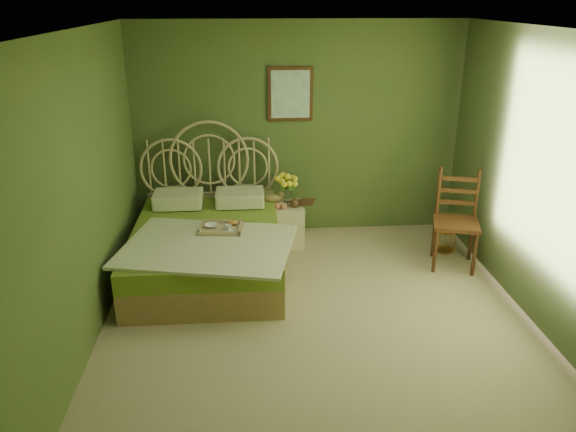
{
  "coord_description": "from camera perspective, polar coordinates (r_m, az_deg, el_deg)",
  "views": [
    {
      "loc": [
        -0.63,
        -4.5,
        2.85
      ],
      "look_at": [
        -0.21,
        1.0,
        0.67
      ],
      "focal_mm": 35.0,
      "sensor_mm": 36.0,
      "label": 1
    }
  ],
  "objects": [
    {
      "name": "bed",
      "position": [
        6.2,
        -8.2,
        -2.82
      ],
      "size": [
        1.85,
        2.34,
        1.45
      ],
      "color": "tan",
      "rests_on": "floor"
    },
    {
      "name": "nightstand",
      "position": [
        6.82,
        -0.3,
        -0.03
      ],
      "size": [
        0.46,
        0.47,
        0.93
      ],
      "color": "beige",
      "rests_on": "floor"
    },
    {
      "name": "book_upper",
      "position": [
        6.77,
        1.16,
        1.5
      ],
      "size": [
        0.25,
        0.29,
        0.02
      ],
      "primitive_type": "imported",
      "rotation": [
        0.0,
        0.0,
        -0.34
      ],
      "color": "#472819",
      "rests_on": "nightstand"
    },
    {
      "name": "chair",
      "position": [
        6.48,
        16.52,
        0.31
      ],
      "size": [
        0.59,
        0.59,
        1.09
      ],
      "rotation": [
        0.0,
        0.0,
        -0.28
      ],
      "color": "#3D1C10",
      "rests_on": "floor"
    },
    {
      "name": "wall_left",
      "position": [
        4.95,
        -20.17,
        1.95
      ],
      "size": [
        0.0,
        4.5,
        4.5
      ],
      "primitive_type": "plane",
      "rotation": [
        1.57,
        0.0,
        1.57
      ],
      "color": "#506133",
      "rests_on": "floor"
    },
    {
      "name": "wall_right",
      "position": [
        5.43,
        24.87,
        2.94
      ],
      "size": [
        0.0,
        4.5,
        4.5
      ],
      "primitive_type": "plane",
      "rotation": [
        1.57,
        0.0,
        -1.57
      ],
      "color": "#506133",
      "rests_on": "floor"
    },
    {
      "name": "wall_back",
      "position": [
        6.95,
        1.0,
        8.65
      ],
      "size": [
        4.0,
        0.0,
        4.0
      ],
      "primitive_type": "plane",
      "rotation": [
        1.57,
        0.0,
        0.0
      ],
      "color": "#506133",
      "rests_on": "floor"
    },
    {
      "name": "floor",
      "position": [
        5.36,
        3.13,
        -10.6
      ],
      "size": [
        4.5,
        4.5,
        0.0
      ],
      "primitive_type": "plane",
      "color": "tan",
      "rests_on": "ground"
    },
    {
      "name": "coffee_cup",
      "position": [
        5.87,
        -6.09,
        -1.2
      ],
      "size": [
        0.08,
        0.08,
        0.07
      ],
      "primitive_type": "imported",
      "rotation": [
        0.0,
        0.0,
        0.05
      ],
      "color": "white",
      "rests_on": "bed"
    },
    {
      "name": "cereal_bowl",
      "position": [
        5.99,
        -7.78,
        -0.98
      ],
      "size": [
        0.15,
        0.15,
        0.03
      ],
      "primitive_type": "imported",
      "rotation": [
        0.0,
        0.0,
        -0.12
      ],
      "color": "white",
      "rests_on": "bed"
    },
    {
      "name": "birdcage",
      "position": [
        6.92,
        15.72,
        -2.14
      ],
      "size": [
        0.22,
        0.22,
        0.34
      ],
      "rotation": [
        0.0,
        0.0,
        0.25
      ],
      "color": "#CE8642",
      "rests_on": "floor"
    },
    {
      "name": "wall_art",
      "position": [
        6.83,
        0.24,
        12.27
      ],
      "size": [
        0.54,
        0.04,
        0.64
      ],
      "color": "#3D1C10",
      "rests_on": "wall_back"
    },
    {
      "name": "book_lower",
      "position": [
        6.78,
        1.16,
        1.33
      ],
      "size": [
        0.17,
        0.22,
        0.02
      ],
      "primitive_type": "imported",
      "rotation": [
        0.0,
        0.0,
        0.11
      ],
      "color": "#381E0F",
      "rests_on": "nightstand"
    },
    {
      "name": "ceiling",
      "position": [
        4.55,
        3.82,
        18.37
      ],
      "size": [
        4.5,
        4.5,
        0.0
      ],
      "primitive_type": "plane",
      "rotation": [
        3.14,
        0.0,
        0.0
      ],
      "color": "silver",
      "rests_on": "wall_back"
    }
  ]
}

